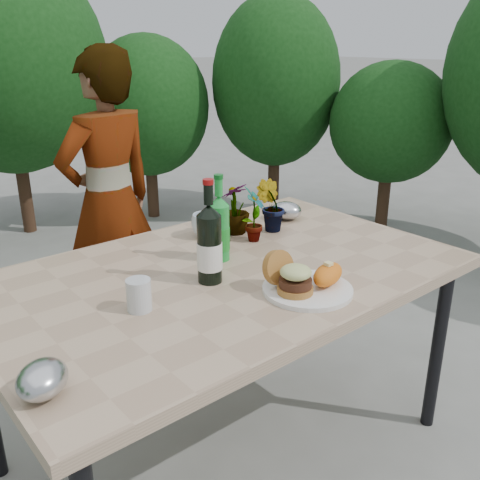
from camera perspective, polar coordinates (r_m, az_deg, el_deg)
ground at (r=2.23m, az=-1.41°, el=-21.09°), size 80.00×80.00×0.00m
patio_table at (r=1.84m, az=-1.59°, el=-4.79°), size 1.60×1.00×0.75m
shrub_hedge at (r=3.15m, az=-21.08°, el=13.80°), size 6.99×5.15×2.16m
dinner_plate at (r=1.67m, az=7.20°, el=-5.26°), size 0.28×0.28×0.01m
burger_stack at (r=1.63m, az=5.47°, el=-3.91°), size 0.11×0.16×0.11m
sweet_potato at (r=1.69m, az=9.34°, el=-3.65°), size 0.17×0.12×0.06m
grilled_veg at (r=1.73m, az=5.40°, el=-3.49°), size 0.08×0.05×0.03m
wine_bottle at (r=1.69m, az=-3.28°, el=-0.56°), size 0.08×0.08×0.34m
sparkling_water at (r=1.86m, az=-2.23°, el=1.15°), size 0.07×0.07×0.31m
plastic_cup at (r=1.56m, az=-10.73°, el=-5.79°), size 0.07×0.07×0.09m
seedling_left at (r=2.04m, az=1.52°, el=2.74°), size 0.14×0.13×0.22m
seedling_mid at (r=2.16m, az=3.27°, el=3.65°), size 0.14×0.15×0.21m
seedling_right at (r=2.13m, az=-0.51°, el=3.39°), size 0.13×0.13×0.20m
blue_bowl at (r=2.11m, az=-3.61°, el=1.58°), size 0.14×0.14×0.09m
foil_packet_left at (r=1.28m, az=-20.35°, el=-13.74°), size 0.17×0.17×0.08m
foil_packet_right at (r=2.32m, az=4.97°, el=3.15°), size 0.16×0.17×0.08m
person at (r=2.70m, az=-13.74°, el=3.92°), size 0.58×0.43×1.47m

